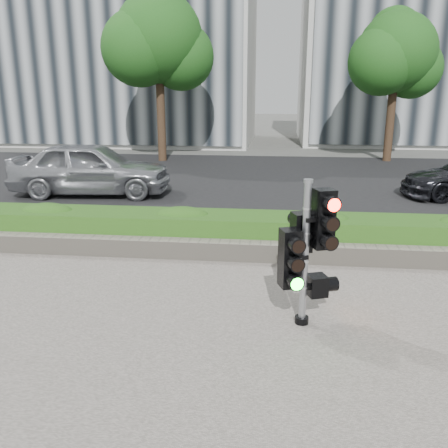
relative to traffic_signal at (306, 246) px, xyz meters
name	(u,v)px	position (x,y,z in m)	size (l,w,h in m)	color
ground	(229,305)	(-1.04, 0.46, -1.11)	(120.00, 120.00, 0.00)	#51514C
sidewalk	(203,416)	(-1.04, -2.04, -1.10)	(16.00, 11.00, 0.03)	#9E9389
road	(258,181)	(-1.04, 10.46, -1.10)	(60.00, 13.00, 0.02)	black
curb	(245,238)	(-1.04, 3.61, -1.05)	(60.00, 0.25, 0.12)	gray
stone_wall	(240,251)	(-1.04, 2.36, -0.91)	(12.00, 0.32, 0.34)	gray
hedge	(243,232)	(-1.04, 3.01, -0.74)	(12.00, 1.00, 0.68)	#4B912C
building_left	(117,12)	(-10.04, 23.46, 6.39)	(16.00, 9.00, 15.00)	#B7B7B2
tree_left	(158,42)	(-5.56, 15.02, 3.93)	(4.61, 4.03, 7.34)	black
tree_right	(396,55)	(4.44, 16.02, 3.37)	(4.10, 3.58, 6.53)	black
traffic_signal	(306,246)	(0.00, 0.00, 0.00)	(0.72, 0.62, 1.96)	black
car_silver	(91,168)	(-5.92, 7.60, -0.30)	(1.88, 4.67, 1.59)	#A5A7AC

